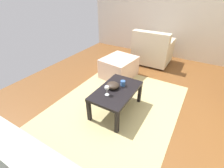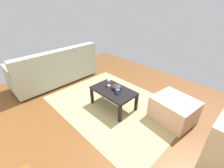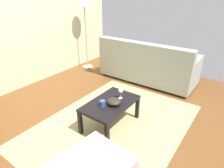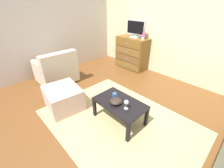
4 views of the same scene
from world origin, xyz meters
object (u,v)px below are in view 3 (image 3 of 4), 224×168
(wine_glass, at_px, (121,91))
(standing_lamp, at_px, (84,9))
(bowl_decorative, at_px, (114,102))
(mug, at_px, (102,103))
(couch_large, at_px, (147,66))
(coffee_table, at_px, (110,105))

(wine_glass, xyz_separation_m, standing_lamp, (1.46, 1.99, 0.93))
(bowl_decorative, distance_m, standing_lamp, 2.80)
(wine_glass, height_order, standing_lamp, standing_lamp)
(wine_glass, bearing_deg, mug, 166.05)
(mug, xyz_separation_m, couch_large, (1.92, 0.28, -0.09))
(couch_large, bearing_deg, wine_glass, -167.32)
(mug, xyz_separation_m, standing_lamp, (1.79, 1.91, 1.00))
(wine_glass, bearing_deg, couch_large, 12.68)
(wine_glass, xyz_separation_m, couch_large, (1.59, 0.36, -0.16))
(coffee_table, distance_m, bowl_decorative, 0.12)
(standing_lamp, bearing_deg, mug, -133.16)
(mug, relative_size, standing_lamp, 0.07)
(coffee_table, height_order, standing_lamp, standing_lamp)
(coffee_table, relative_size, couch_large, 0.42)
(wine_glass, xyz_separation_m, mug, (-0.33, 0.08, -0.07))
(coffee_table, xyz_separation_m, wine_glass, (0.18, -0.05, 0.17))
(bowl_decorative, bearing_deg, wine_glass, 6.21)
(coffee_table, height_order, couch_large, couch_large)
(bowl_decorative, height_order, standing_lamp, standing_lamp)
(coffee_table, bearing_deg, couch_large, 9.77)
(bowl_decorative, xyz_separation_m, standing_lamp, (1.66, 2.01, 1.00))
(wine_glass, relative_size, mug, 1.38)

